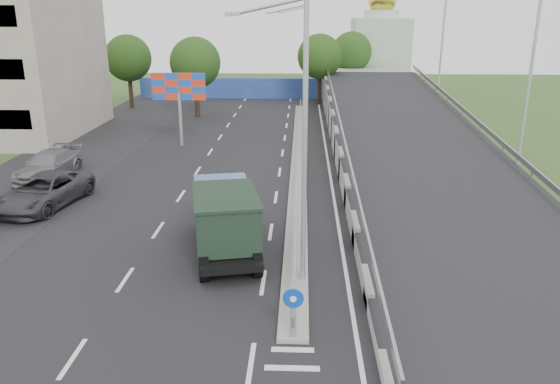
# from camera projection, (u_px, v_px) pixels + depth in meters

# --- Properties ---
(road_surface) EXTENTS (26.00, 90.00, 0.04)m
(road_surface) POSITION_uv_depth(u_px,v_px,m) (250.00, 177.00, 34.02)
(road_surface) COLOR black
(road_surface) RESTS_ON ground
(parking_strip) EXTENTS (8.00, 90.00, 0.05)m
(parking_strip) POSITION_uv_depth(u_px,v_px,m) (46.00, 174.00, 34.52)
(parking_strip) COLOR black
(parking_strip) RESTS_ON ground
(median) EXTENTS (1.00, 44.00, 0.20)m
(median) POSITION_uv_depth(u_px,v_px,m) (299.00, 159.00, 37.66)
(median) COLOR gray
(median) RESTS_ON ground
(overpass_ramp) EXTENTS (10.00, 50.00, 3.50)m
(overpass_ramp) POSITION_uv_depth(u_px,v_px,m) (410.00, 137.00, 36.85)
(overpass_ramp) COLOR gray
(overpass_ramp) RESTS_ON ground
(median_guardrail) EXTENTS (0.09, 44.00, 0.71)m
(median_guardrail) POSITION_uv_depth(u_px,v_px,m) (299.00, 150.00, 37.46)
(median_guardrail) COLOR gray
(median_guardrail) RESTS_ON median
(sign_bollard) EXTENTS (0.64, 0.23, 1.67)m
(sign_bollard) POSITION_uv_depth(u_px,v_px,m) (293.00, 313.00, 16.67)
(sign_bollard) COLOR black
(sign_bollard) RESTS_ON median
(lamp_post_near) EXTENTS (2.74, 0.18, 10.08)m
(lamp_post_near) POSITION_uv_depth(u_px,v_px,m) (299.00, 133.00, 18.79)
(lamp_post_near) COLOR #B2B5B7
(lamp_post_near) RESTS_ON median
(lamp_post_mid) EXTENTS (2.74, 0.18, 10.08)m
(lamp_post_mid) POSITION_uv_depth(u_px,v_px,m) (302.00, 72.00, 37.76)
(lamp_post_mid) COLOR #B2B5B7
(lamp_post_mid) RESTS_ON median
(lamp_post_far) EXTENTS (2.74, 0.18, 10.08)m
(lamp_post_far) POSITION_uv_depth(u_px,v_px,m) (302.00, 52.00, 56.73)
(lamp_post_far) COLOR #B2B5B7
(lamp_post_far) RESTS_ON median
(blue_wall) EXTENTS (30.00, 0.50, 2.40)m
(blue_wall) POSITION_uv_depth(u_px,v_px,m) (267.00, 89.00, 64.03)
(blue_wall) COLOR #2A309D
(blue_wall) RESTS_ON ground
(church) EXTENTS (7.00, 7.00, 13.80)m
(church) POSITION_uv_depth(u_px,v_px,m) (380.00, 48.00, 69.78)
(church) COLOR #B2CCAD
(church) RESTS_ON ground
(billboard) EXTENTS (4.00, 0.24, 5.50)m
(billboard) POSITION_uv_depth(u_px,v_px,m) (179.00, 91.00, 40.52)
(billboard) COLOR #B2B5B7
(billboard) RESTS_ON ground
(tree_left_mid) EXTENTS (4.80, 4.80, 7.60)m
(tree_left_mid) POSITION_uv_depth(u_px,v_px,m) (195.00, 63.00, 51.63)
(tree_left_mid) COLOR black
(tree_left_mid) RESTS_ON ground
(tree_median_far) EXTENTS (4.80, 4.80, 7.60)m
(tree_median_far) POSITION_uv_depth(u_px,v_px,m) (320.00, 57.00, 58.75)
(tree_median_far) COLOR black
(tree_median_far) RESTS_ON ground
(tree_left_far) EXTENTS (4.80, 4.80, 7.60)m
(tree_left_far) POSITION_uv_depth(u_px,v_px,m) (128.00, 58.00, 56.69)
(tree_left_far) COLOR black
(tree_left_far) RESTS_ON ground
(tree_ramp_far) EXTENTS (4.80, 4.80, 7.60)m
(tree_ramp_far) POSITION_uv_depth(u_px,v_px,m) (352.00, 52.00, 65.23)
(tree_ramp_far) COLOR black
(tree_ramp_far) RESTS_ON ground
(dump_truck) EXTENTS (3.66, 6.85, 2.87)m
(dump_truck) POSITION_uv_depth(u_px,v_px,m) (225.00, 217.00, 22.91)
(dump_truck) COLOR black
(dump_truck) RESTS_ON ground
(parked_car_c) EXTENTS (3.78, 6.42, 1.67)m
(parked_car_c) POSITION_uv_depth(u_px,v_px,m) (44.00, 191.00, 28.56)
(parked_car_c) COLOR #35353A
(parked_car_c) RESTS_ON ground
(parked_car_d) EXTENTS (2.76, 5.75, 1.62)m
(parked_car_d) POSITION_uv_depth(u_px,v_px,m) (48.00, 165.00, 33.54)
(parked_car_d) COLOR slate
(parked_car_d) RESTS_ON ground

